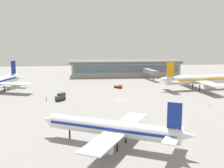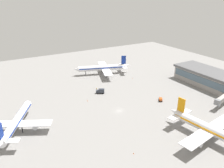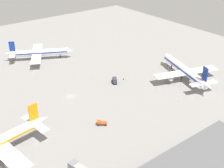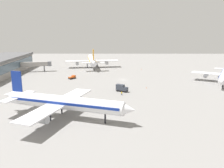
{
  "view_description": "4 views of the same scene",
  "coord_description": "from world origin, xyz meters",
  "px_view_note": "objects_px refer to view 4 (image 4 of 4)",
  "views": [
    {
      "loc": [
        15.72,
        128.04,
        29.51
      ],
      "look_at": [
        2.95,
        -12.79,
        5.22
      ],
      "focal_mm": 47.36,
      "sensor_mm": 36.0,
      "label": 1
    },
    {
      "loc": [
        -96.34,
        60.55,
        63.12
      ],
      "look_at": [
        23.19,
        -8.77,
        6.73
      ],
      "focal_mm": 35.9,
      "sensor_mm": 36.0,
      "label": 2
    },
    {
      "loc": [
        -64.22,
        -117.53,
        76.0
      ],
      "look_at": [
        19.84,
        -8.65,
        4.31
      ],
      "focal_mm": 48.19,
      "sensor_mm": 36.0,
      "label": 3
    },
    {
      "loc": [
        136.6,
        -5.8,
        28.83
      ],
      "look_at": [
        20.53,
        -6.38,
        2.13
      ],
      "focal_mm": 39.18,
      "sensor_mm": 36.0,
      "label": 4
    }
  ],
  "objects_px": {
    "airplane_distant": "(63,102)",
    "ground_crew_worker": "(122,93)",
    "safety_cone_near_gate": "(39,98)",
    "safety_cone_mid_apron": "(141,69)",
    "pushback_tractor": "(72,77)",
    "safety_cone_far_side": "(147,88)",
    "catering_truck": "(122,88)",
    "airplane_taxiing": "(92,60)"
  },
  "relations": [
    {
      "from": "airplane_taxiing",
      "to": "safety_cone_far_side",
      "type": "relative_size",
      "value": 81.38
    },
    {
      "from": "catering_truck",
      "to": "safety_cone_mid_apron",
      "type": "bearing_deg",
      "value": 105.92
    },
    {
      "from": "catering_truck",
      "to": "safety_cone_near_gate",
      "type": "height_order",
      "value": "catering_truck"
    },
    {
      "from": "safety_cone_near_gate",
      "to": "safety_cone_far_side",
      "type": "height_order",
      "value": "same"
    },
    {
      "from": "airplane_distant",
      "to": "safety_cone_far_side",
      "type": "xyz_separation_m",
      "value": [
        -40.46,
        32.65,
        -5.0
      ]
    },
    {
      "from": "airplane_taxiing",
      "to": "catering_truck",
      "type": "height_order",
      "value": "airplane_taxiing"
    },
    {
      "from": "catering_truck",
      "to": "safety_cone_near_gate",
      "type": "relative_size",
      "value": 9.64
    },
    {
      "from": "pushback_tractor",
      "to": "safety_cone_mid_apron",
      "type": "xyz_separation_m",
      "value": [
        -32.7,
        43.79,
        -0.67
      ]
    },
    {
      "from": "safety_cone_near_gate",
      "to": "safety_cone_mid_apron",
      "type": "xyz_separation_m",
      "value": [
        -74.2,
        50.98,
        0.0
      ]
    },
    {
      "from": "safety_cone_near_gate",
      "to": "safety_cone_far_side",
      "type": "relative_size",
      "value": 1.0
    },
    {
      "from": "pushback_tractor",
      "to": "safety_cone_mid_apron",
      "type": "bearing_deg",
      "value": -14.22
    },
    {
      "from": "airplane_distant",
      "to": "ground_crew_worker",
      "type": "height_order",
      "value": "airplane_distant"
    },
    {
      "from": "airplane_taxiing",
      "to": "safety_cone_near_gate",
      "type": "height_order",
      "value": "airplane_taxiing"
    },
    {
      "from": "pushback_tractor",
      "to": "safety_cone_near_gate",
      "type": "bearing_deg",
      "value": -150.8
    },
    {
      "from": "safety_cone_mid_apron",
      "to": "safety_cone_far_side",
      "type": "relative_size",
      "value": 1.0
    },
    {
      "from": "airplane_taxiing",
      "to": "safety_cone_mid_apron",
      "type": "relative_size",
      "value": 81.38
    },
    {
      "from": "safety_cone_near_gate",
      "to": "airplane_distant",
      "type": "bearing_deg",
      "value": 33.98
    },
    {
      "from": "ground_crew_worker",
      "to": "safety_cone_mid_apron",
      "type": "height_order",
      "value": "ground_crew_worker"
    },
    {
      "from": "airplane_distant",
      "to": "catering_truck",
      "type": "distance_m",
      "value": 39.8
    },
    {
      "from": "pushback_tractor",
      "to": "catering_truck",
      "type": "distance_m",
      "value": 40.07
    },
    {
      "from": "airplane_taxiing",
      "to": "ground_crew_worker",
      "type": "distance_m",
      "value": 81.25
    },
    {
      "from": "airplane_distant",
      "to": "safety_cone_near_gate",
      "type": "relative_size",
      "value": 77.62
    },
    {
      "from": "safety_cone_near_gate",
      "to": "safety_cone_mid_apron",
      "type": "height_order",
      "value": "same"
    },
    {
      "from": "airplane_taxiing",
      "to": "catering_truck",
      "type": "xyz_separation_m",
      "value": [
        72.35,
        19.87,
        -3.71
      ]
    },
    {
      "from": "catering_truck",
      "to": "safety_cone_far_side",
      "type": "xyz_separation_m",
      "value": [
        -6.34,
        12.49,
        -1.4
      ]
    },
    {
      "from": "airplane_distant",
      "to": "ground_crew_worker",
      "type": "bearing_deg",
      "value": 72.66
    },
    {
      "from": "airplane_taxiing",
      "to": "airplane_distant",
      "type": "relative_size",
      "value": 1.05
    },
    {
      "from": "safety_cone_mid_apron",
      "to": "safety_cone_near_gate",
      "type": "bearing_deg",
      "value": -34.49
    },
    {
      "from": "ground_crew_worker",
      "to": "catering_truck",
      "type": "bearing_deg",
      "value": 10.81
    },
    {
      "from": "airplane_taxiing",
      "to": "safety_cone_far_side",
      "type": "bearing_deg",
      "value": -162.09
    },
    {
      "from": "airplane_taxiing",
      "to": "pushback_tractor",
      "type": "xyz_separation_m",
      "value": [
        43.29,
        -7.72,
        -4.44
      ]
    },
    {
      "from": "airplane_distant",
      "to": "safety_cone_near_gate",
      "type": "distance_m",
      "value": 26.62
    },
    {
      "from": "catering_truck",
      "to": "safety_cone_far_side",
      "type": "height_order",
      "value": "catering_truck"
    },
    {
      "from": "safety_cone_mid_apron",
      "to": "safety_cone_far_side",
      "type": "xyz_separation_m",
      "value": [
        55.42,
        -3.71,
        0.0
      ]
    },
    {
      "from": "pushback_tractor",
      "to": "ground_crew_worker",
      "type": "height_order",
      "value": "pushback_tractor"
    },
    {
      "from": "safety_cone_mid_apron",
      "to": "safety_cone_far_side",
      "type": "distance_m",
      "value": 55.54
    },
    {
      "from": "airplane_taxiing",
      "to": "pushback_tractor",
      "type": "relative_size",
      "value": 10.58
    },
    {
      "from": "airplane_distant",
      "to": "safety_cone_near_gate",
      "type": "xyz_separation_m",
      "value": [
        -21.68,
        -14.62,
        -5.0
      ]
    },
    {
      "from": "ground_crew_worker",
      "to": "safety_cone_mid_apron",
      "type": "relative_size",
      "value": 2.78
    },
    {
      "from": "pushback_tractor",
      "to": "safety_cone_far_side",
      "type": "relative_size",
      "value": 7.69
    },
    {
      "from": "catering_truck",
      "to": "ground_crew_worker",
      "type": "bearing_deg",
      "value": -60.57
    },
    {
      "from": "airplane_distant",
      "to": "safety_cone_far_side",
      "type": "height_order",
      "value": "airplane_distant"
    }
  ]
}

